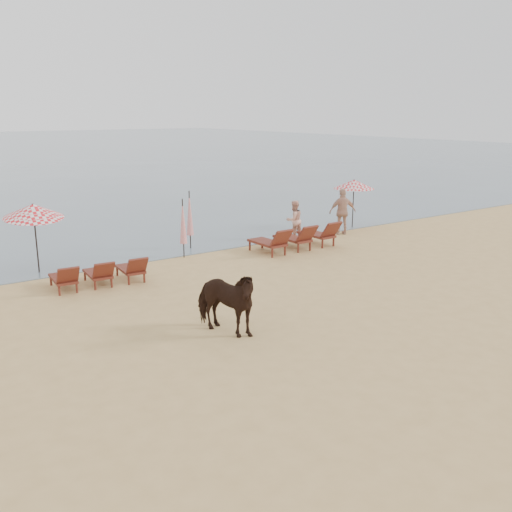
{
  "coord_description": "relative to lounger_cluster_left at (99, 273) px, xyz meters",
  "views": [
    {
      "loc": [
        -9.07,
        -8.01,
        5.14
      ],
      "look_at": [
        0.0,
        5.0,
        1.1
      ],
      "focal_mm": 40.0,
      "sensor_mm": 36.0,
      "label": 1
    }
  ],
  "objects": [
    {
      "name": "umbrella_open_left_b",
      "position": [
        -1.14,
        2.49,
        1.65
      ],
      "size": [
        1.86,
        1.9,
        2.38
      ],
      "rotation": [
        0.0,
        0.0,
        -0.13
      ],
      "color": "black",
      "rests_on": "ground"
    },
    {
      "name": "beachgoer_right_a",
      "position": [
        8.88,
        1.73,
        0.39
      ],
      "size": [
        0.78,
        0.61,
        1.6
      ],
      "primitive_type": "imported",
      "rotation": [
        0.0,
        0.0,
        3.14
      ],
      "color": "#E2A68D",
      "rests_on": "ground"
    },
    {
      "name": "beachgoer_right_b",
      "position": [
        11.17,
        1.29,
        0.58
      ],
      "size": [
        1.24,
        0.94,
        1.96
      ],
      "primitive_type": "imported",
      "rotation": [
        0.0,
        0.0,
        2.69
      ],
      "color": "tan",
      "rests_on": "ground"
    },
    {
      "name": "lounger_cluster_left",
      "position": [
        0.0,
        0.0,
        0.0
      ],
      "size": [
        2.77,
        1.76,
        0.58
      ],
      "rotation": [
        0.0,
        0.0,
        -0.07
      ],
      "color": "maroon",
      "rests_on": "ground"
    },
    {
      "name": "umbrella_closed_right",
      "position": [
        3.71,
        1.61,
        0.91
      ],
      "size": [
        0.26,
        0.26,
        2.14
      ],
      "rotation": [
        0.0,
        0.0,
        0.08
      ],
      "color": "black",
      "rests_on": "ground"
    },
    {
      "name": "lounger_cluster_right",
      "position": [
        7.82,
        0.23,
        0.08
      ],
      "size": [
        3.23,
        1.96,
        0.7
      ],
      "rotation": [
        0.0,
        0.0,
        0.03
      ],
      "color": "maroon",
      "rests_on": "ground"
    },
    {
      "name": "cow",
      "position": [
        1.07,
        -5.44,
        0.4
      ],
      "size": [
        1.48,
        2.1,
        1.62
      ],
      "primitive_type": "imported",
      "rotation": [
        0.0,
        0.0,
        0.35
      ],
      "color": "black",
      "rests_on": "ground"
    },
    {
      "name": "umbrella_open_right",
      "position": [
        12.54,
        2.08,
        1.56
      ],
      "size": [
        1.79,
        1.79,
        2.19
      ],
      "rotation": [
        0.0,
        0.0,
        0.09
      ],
      "color": "black",
      "rests_on": "ground"
    },
    {
      "name": "ground",
      "position": [
        3.5,
        -8.25,
        -0.41
      ],
      "size": [
        120.0,
        120.0,
        0.0
      ],
      "primitive_type": "plane",
      "color": "tan",
      "rests_on": "ground"
    },
    {
      "name": "umbrella_closed_left",
      "position": [
        4.54,
        2.64,
        0.97
      ],
      "size": [
        0.27,
        0.27,
        2.24
      ],
      "rotation": [
        0.0,
        0.0,
        0.21
      ],
      "color": "black",
      "rests_on": "ground"
    }
  ]
}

